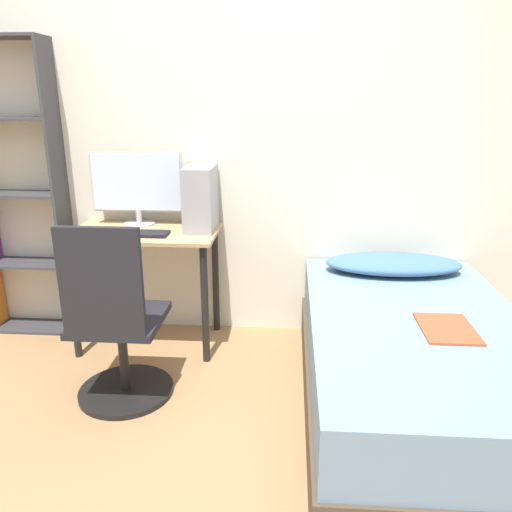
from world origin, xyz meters
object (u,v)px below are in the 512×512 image
(bed, at_px, (413,366))
(pc_tower, at_px, (201,198))
(monitor, at_px, (137,186))
(keyboard, at_px, (133,233))
(office_chair, at_px, (117,335))

(bed, height_order, pc_tower, pc_tower)
(monitor, height_order, pc_tower, monitor)
(keyboard, distance_m, pc_tower, 0.46)
(office_chair, distance_m, pc_tower, 0.99)
(monitor, distance_m, keyboard, 0.36)
(office_chair, bearing_deg, pc_tower, 66.38)
(monitor, bearing_deg, office_chair, -83.19)
(office_chair, height_order, bed, office_chair)
(pc_tower, bearing_deg, office_chair, -113.62)
(office_chair, bearing_deg, bed, 0.34)
(office_chair, xyz_separation_m, bed, (1.51, 0.01, -0.12))
(bed, distance_m, keyboard, 1.74)
(office_chair, distance_m, bed, 1.51)
(monitor, relative_size, keyboard, 1.38)
(pc_tower, bearing_deg, keyboard, -154.31)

